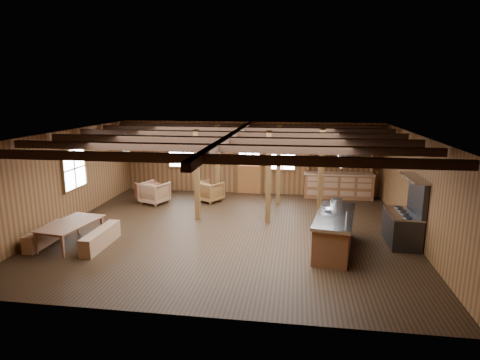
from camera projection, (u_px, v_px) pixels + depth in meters
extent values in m
cube|color=black|center=(230.00, 231.00, 11.50)|extent=(10.00, 9.00, 0.02)
cube|color=black|center=(230.00, 133.00, 10.89)|extent=(10.00, 9.00, 0.02)
cube|color=#4F2E16|center=(64.00, 178.00, 11.89)|extent=(0.02, 9.00, 2.80)
cube|color=#4F2E16|center=(418.00, 190.00, 10.50)|extent=(0.02, 9.00, 2.80)
cube|color=#4F2E16|center=(249.00, 158.00, 15.56)|extent=(10.00, 0.02, 2.80)
cube|color=#4F2E16|center=(186.00, 242.00, 6.84)|extent=(10.00, 0.02, 2.80)
cube|color=black|center=(199.00, 159.00, 7.54)|extent=(9.80, 0.12, 0.18)
cube|color=black|center=(215.00, 148.00, 8.99)|extent=(9.80, 0.12, 0.18)
cube|color=black|center=(227.00, 140.00, 10.44)|extent=(9.80, 0.12, 0.18)
cube|color=black|center=(235.00, 134.00, 11.89)|extent=(9.80, 0.12, 0.18)
cube|color=black|center=(242.00, 130.00, 13.34)|extent=(9.80, 0.12, 0.18)
cube|color=black|center=(247.00, 126.00, 14.60)|extent=(9.80, 0.12, 0.18)
cube|color=black|center=(230.00, 138.00, 10.92)|extent=(0.18, 8.82, 0.18)
cube|color=#452D13|center=(197.00, 175.00, 12.33)|extent=(0.15, 0.15, 2.80)
cube|color=#452D13|center=(217.00, 163.00, 14.43)|extent=(0.15, 0.15, 2.80)
cube|color=#452D13|center=(268.00, 177.00, 12.03)|extent=(0.15, 0.15, 2.80)
cube|color=#452D13|center=(279.00, 165.00, 14.13)|extent=(0.15, 0.15, 2.80)
cube|color=#452D13|center=(321.00, 172.00, 12.77)|extent=(0.15, 0.15, 2.80)
cube|color=brown|center=(249.00, 180.00, 15.68)|extent=(0.90, 0.06, 1.10)
cube|color=#452D13|center=(237.00, 167.00, 15.64)|extent=(0.06, 0.08, 2.10)
cube|color=#452D13|center=(261.00, 167.00, 15.51)|extent=(0.06, 0.08, 2.10)
cube|color=#452D13|center=(249.00, 140.00, 15.34)|extent=(1.02, 0.08, 0.06)
cube|color=white|center=(249.00, 154.00, 15.47)|extent=(0.84, 0.02, 0.90)
cube|color=white|center=(184.00, 152.00, 15.83)|extent=(1.20, 0.02, 1.20)
cube|color=#452D13|center=(184.00, 152.00, 15.83)|extent=(1.32, 0.06, 1.32)
cube|color=white|center=(283.00, 154.00, 15.29)|extent=(0.90, 0.02, 1.20)
cube|color=#452D13|center=(283.00, 154.00, 15.29)|extent=(1.02, 0.06, 1.32)
cube|color=white|center=(74.00, 169.00, 12.33)|extent=(0.02, 1.20, 1.20)
cube|color=#452D13|center=(74.00, 169.00, 12.33)|extent=(0.14, 1.24, 1.32)
cube|color=beige|center=(216.00, 147.00, 15.60)|extent=(0.50, 0.03, 0.40)
cube|color=black|center=(216.00, 147.00, 15.59)|extent=(0.55, 0.02, 0.45)
cube|color=beige|center=(201.00, 149.00, 15.71)|extent=(0.35, 0.03, 0.45)
cube|color=black|center=(201.00, 150.00, 15.70)|extent=(0.40, 0.02, 0.50)
cube|color=beige|center=(216.00, 160.00, 15.71)|extent=(0.40, 0.03, 0.30)
cube|color=black|center=(216.00, 160.00, 15.70)|extent=(0.45, 0.02, 0.35)
cube|color=brown|center=(338.00, 186.00, 14.99)|extent=(2.50, 0.55, 0.90)
cube|color=brown|center=(339.00, 174.00, 14.87)|extent=(2.55, 0.60, 0.06)
cube|color=brown|center=(340.00, 161.00, 14.84)|extent=(2.30, 0.35, 0.04)
cube|color=brown|center=(340.00, 152.00, 14.76)|extent=(2.30, 0.35, 0.04)
cube|color=brown|center=(341.00, 142.00, 14.68)|extent=(2.30, 0.35, 0.04)
cube|color=brown|center=(308.00, 151.00, 14.92)|extent=(0.04, 0.35, 1.40)
cube|color=brown|center=(372.00, 152.00, 14.60)|extent=(0.04, 0.35, 1.40)
cylinder|color=#303033|center=(126.00, 140.00, 11.36)|extent=(0.02, 0.02, 0.45)
cone|color=silver|center=(126.00, 151.00, 11.43)|extent=(0.36, 0.36, 0.22)
cylinder|color=#303033|center=(195.00, 134.00, 13.09)|extent=(0.02, 0.02, 0.45)
cone|color=silver|center=(195.00, 144.00, 13.16)|extent=(0.36, 0.36, 0.22)
cylinder|color=#303033|center=(343.00, 143.00, 10.82)|extent=(0.04, 3.00, 0.04)
cylinder|color=#303033|center=(345.00, 156.00, 9.56)|extent=(0.01, 0.01, 0.29)
cylinder|color=#ADAFB4|center=(344.00, 165.00, 9.60)|extent=(0.20, 0.20, 0.14)
cylinder|color=#303033|center=(344.00, 154.00, 9.92)|extent=(0.01, 0.01, 0.27)
cylinder|color=#303033|center=(344.00, 162.00, 9.97)|extent=(0.23, 0.23, 0.14)
cylinder|color=#303033|center=(341.00, 150.00, 10.29)|extent=(0.01, 0.01, 0.22)
cylinder|color=#ADAFB4|center=(341.00, 157.00, 10.33)|extent=(0.19, 0.19, 0.14)
cylinder|color=#303033|center=(347.00, 150.00, 10.65)|extent=(0.01, 0.01, 0.28)
cylinder|color=#303033|center=(347.00, 157.00, 10.69)|extent=(0.25, 0.25, 0.14)
cylinder|color=#303033|center=(345.00, 146.00, 11.01)|extent=(0.01, 0.01, 0.19)
cylinder|color=#ADAFB4|center=(345.00, 152.00, 11.05)|extent=(0.26, 0.26, 0.14)
cylinder|color=#303033|center=(343.00, 145.00, 11.39)|extent=(0.01, 0.01, 0.21)
cylinder|color=#303033|center=(343.00, 151.00, 11.43)|extent=(0.24, 0.24, 0.14)
cylinder|color=#303033|center=(338.00, 142.00, 11.77)|extent=(0.01, 0.01, 0.15)
cylinder|color=#ADAFB4|center=(338.00, 147.00, 11.80)|extent=(0.20, 0.20, 0.14)
cylinder|color=#303033|center=(341.00, 142.00, 12.14)|extent=(0.01, 0.01, 0.27)
cylinder|color=#303033|center=(341.00, 149.00, 12.18)|extent=(0.23, 0.23, 0.14)
cube|color=brown|center=(334.00, 234.00, 10.06)|extent=(1.20, 2.50, 0.86)
cube|color=#ADAFB4|center=(335.00, 216.00, 9.96)|extent=(1.30, 2.61, 0.08)
cylinder|color=#303033|center=(337.00, 223.00, 9.38)|extent=(0.44, 0.44, 0.06)
cylinder|color=#ADAFB4|center=(346.00, 218.00, 9.32)|extent=(0.03, 0.03, 0.30)
cube|color=brown|center=(332.00, 212.00, 12.70)|extent=(0.48, 0.42, 0.36)
cube|color=#303033|center=(402.00, 229.00, 10.48)|extent=(0.73, 1.36, 0.82)
cube|color=#ADAFB4|center=(403.00, 213.00, 10.39)|extent=(0.75, 1.38, 0.04)
cube|color=#303033|center=(418.00, 196.00, 10.24)|extent=(0.12, 1.36, 0.91)
cube|color=#ADAFB4|center=(414.00, 178.00, 10.16)|extent=(0.40, 1.46, 0.05)
imported|color=brown|center=(72.00, 234.00, 10.41)|extent=(1.20, 1.84, 0.60)
cube|color=brown|center=(46.00, 236.00, 10.53)|extent=(0.29, 1.57, 0.43)
cube|color=brown|center=(101.00, 238.00, 10.31)|extent=(0.31, 1.66, 0.46)
imported|color=brown|center=(148.00, 191.00, 14.73)|extent=(1.05, 1.05, 0.69)
imported|color=brown|center=(210.00, 191.00, 14.57)|extent=(1.09, 1.10, 0.74)
imported|color=brown|center=(155.00, 193.00, 14.30)|extent=(1.09, 1.11, 0.78)
cylinder|color=#ADAFB4|center=(336.00, 202.00, 10.70)|extent=(0.31, 0.31, 0.19)
imported|color=silver|center=(327.00, 210.00, 10.21)|extent=(0.31, 0.31, 0.07)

